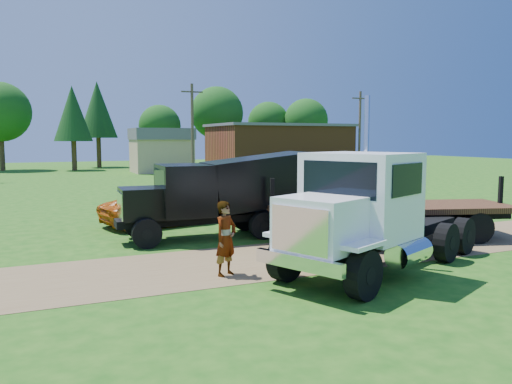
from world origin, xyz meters
name	(u,v)px	position (x,y,z in m)	size (l,w,h in m)	color
ground	(327,253)	(0.00, 0.00, 0.00)	(140.00, 140.00, 0.00)	#1A5212
dirt_track	(327,253)	(0.00, 0.00, 0.01)	(120.00, 4.20, 0.01)	brown
white_semi_tractor	(363,214)	(-0.47, -2.51, 1.65)	(8.03, 5.40, 4.82)	black
black_dump_truck	(225,191)	(-2.02, 3.82, 1.71)	(7.24, 2.42, 3.12)	black
orange_pickup	(160,209)	(-3.65, 7.32, 0.68)	(2.25, 4.88, 1.36)	#C25309
flatbed_trailer	(389,213)	(3.25, 1.06, 0.96)	(9.11, 5.05, 2.24)	#331910
spectator_a	(226,239)	(-3.82, -1.13, 0.99)	(0.72, 0.48, 1.99)	#999999
spectator_b	(409,196)	(7.15, 4.56, 1.01)	(0.98, 0.76, 2.02)	#999999
brick_building	(278,147)	(18.00, 40.00, 2.66)	(15.40, 10.40, 5.30)	brown
tan_shed	(161,150)	(4.00, 40.00, 2.42)	(6.20, 5.40, 4.70)	tan
utility_poles	(192,127)	(6.00, 35.00, 4.71)	(42.20, 0.28, 9.00)	#453527
tree_row	(154,117)	(5.61, 50.74, 6.36)	(55.37, 10.88, 10.71)	#3E2C19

